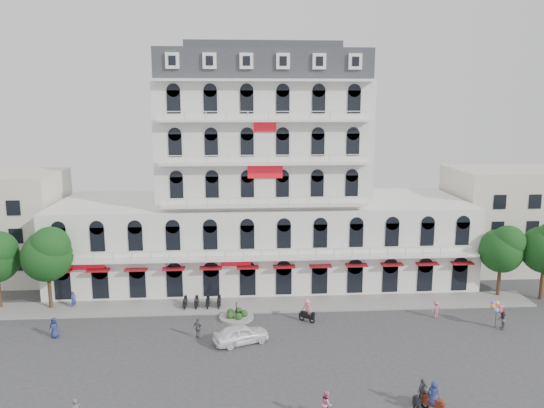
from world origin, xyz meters
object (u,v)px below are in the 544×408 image
(rider_southwest, at_px, (327,406))
(parked_car, at_px, (241,334))
(rider_east, at_px, (434,396))
(balloon_vendor, at_px, (500,315))
(rider_center, at_px, (307,310))
(rider_northeast, at_px, (422,393))

(rider_southwest, bearing_deg, parked_car, 26.45)
(rider_east, height_order, balloon_vendor, balloon_vendor)
(rider_center, bearing_deg, parked_car, -108.48)
(rider_northeast, distance_m, rider_center, 15.36)
(parked_car, bearing_deg, balloon_vendor, -107.45)
(rider_southwest, xyz_separation_m, rider_northeast, (6.55, 1.31, -0.15))
(rider_northeast, xyz_separation_m, balloon_vendor, (11.07, 11.58, 0.28))
(rider_southwest, xyz_separation_m, rider_center, (0.78, 15.54, 0.04))
(parked_car, relative_size, rider_center, 2.11)
(rider_center, bearing_deg, balloon_vendor, 28.93)
(rider_center, bearing_deg, rider_northeast, -30.04)
(rider_southwest, relative_size, rider_center, 1.00)
(rider_southwest, xyz_separation_m, rider_east, (7.12, 0.81, -0.08))
(rider_east, bearing_deg, rider_southwest, 48.85)
(parked_car, bearing_deg, rider_southwest, -176.40)
(rider_center, bearing_deg, rider_east, -28.82)
(rider_southwest, distance_m, rider_center, 15.56)
(rider_southwest, height_order, rider_northeast, rider_southwest)
(rider_northeast, xyz_separation_m, rider_center, (-5.77, 14.23, 0.19))
(rider_center, xyz_separation_m, balloon_vendor, (16.84, -2.65, 0.09))
(balloon_vendor, bearing_deg, rider_northeast, -133.70)
(balloon_vendor, bearing_deg, rider_east, -130.96)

